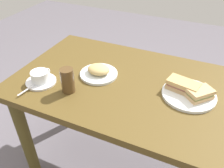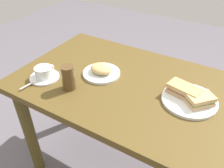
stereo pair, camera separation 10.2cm
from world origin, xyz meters
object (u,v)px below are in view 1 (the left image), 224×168
object	(u,v)px
coffee_saucer	(41,82)
spoon	(29,88)
coffee_cup	(40,76)
sandwich_back	(200,94)
drinking_glass	(68,80)
dining_table	(137,102)
sandwich_front	(183,86)
sandwich_plate	(189,95)
side_plate	(99,74)

from	to	relation	value
coffee_saucer	spoon	size ratio (longest dim) A/B	1.55
coffee_cup	sandwich_back	bearing A→B (deg)	14.01
drinking_glass	coffee_saucer	bearing A→B (deg)	179.87
dining_table	coffee_cup	xyz separation A→B (m)	(-0.46, -0.19, 0.16)
sandwich_front	coffee_cup	xyz separation A→B (m)	(-0.67, -0.21, 0.00)
coffee_cup	drinking_glass	bearing A→B (deg)	-0.63
sandwich_front	coffee_cup	size ratio (longest dim) A/B	1.42
sandwich_plate	coffee_cup	size ratio (longest dim) A/B	2.22
sandwich_plate	drinking_glass	xyz separation A→B (m)	(-0.54, -0.20, 0.06)
sandwich_back	coffee_saucer	bearing A→B (deg)	-165.89
sandwich_back	spoon	xyz separation A→B (m)	(-0.77, -0.27, -0.02)
coffee_saucer	drinking_glass	world-z (taller)	drinking_glass
coffee_cup	drinking_glass	xyz separation A→B (m)	(0.17, -0.00, 0.02)
dining_table	sandwich_front	bearing A→B (deg)	7.16
side_plate	drinking_glass	xyz separation A→B (m)	(-0.07, -0.18, 0.06)
sandwich_back	drinking_glass	bearing A→B (deg)	-162.03
sandwich_plate	spoon	size ratio (longest dim) A/B	2.56
sandwich_plate	coffee_saucer	xyz separation A→B (m)	(-0.71, -0.20, -0.00)
side_plate	spoon	bearing A→B (deg)	-133.67
spoon	drinking_glass	world-z (taller)	drinking_glass
dining_table	spoon	distance (m)	0.56
sandwich_front	drinking_glass	bearing A→B (deg)	-156.85
sandwich_plate	side_plate	size ratio (longest dim) A/B	1.26
sandwich_plate	coffee_saucer	bearing A→B (deg)	-164.17
dining_table	drinking_glass	bearing A→B (deg)	-147.14
dining_table	sandwich_back	world-z (taller)	sandwich_back
sandwich_plate	sandwich_front	world-z (taller)	sandwich_front
sandwich_front	side_plate	size ratio (longest dim) A/B	0.81
spoon	sandwich_front	bearing A→B (deg)	23.23
spoon	drinking_glass	size ratio (longest dim) A/B	0.79
sandwich_front	side_plate	bearing A→B (deg)	-175.79
dining_table	spoon	world-z (taller)	spoon
coffee_saucer	coffee_cup	world-z (taller)	coffee_cup
sandwich_plate	drinking_glass	bearing A→B (deg)	-159.56
sandwich_back	coffee_cup	distance (m)	0.78
dining_table	sandwich_front	xyz separation A→B (m)	(0.21, 0.03, 0.16)
coffee_saucer	coffee_cup	size ratio (longest dim) A/B	1.34
sandwich_plate	sandwich_back	size ratio (longest dim) A/B	1.89
dining_table	side_plate	bearing A→B (deg)	-178.62
spoon	sandwich_plate	bearing A→B (deg)	21.21
sandwich_plate	sandwich_back	distance (m)	0.06
coffee_saucer	side_plate	distance (m)	0.30
spoon	dining_table	bearing A→B (deg)	29.48
sandwich_back	coffee_cup	bearing A→B (deg)	-165.99
coffee_saucer	sandwich_front	bearing A→B (deg)	17.75
side_plate	sandwich_plate	bearing A→B (deg)	2.09
coffee_saucer	side_plate	size ratio (longest dim) A/B	0.76
coffee_saucer	sandwich_plate	bearing A→B (deg)	15.83
sandwich_front	coffee_cup	world-z (taller)	coffee_cup
sandwich_back	spoon	distance (m)	0.81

